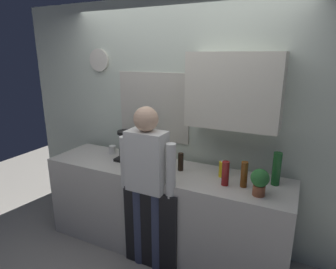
# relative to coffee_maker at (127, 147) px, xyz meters

# --- Properties ---
(ground_plane) EXTENTS (8.00, 8.00, 0.00)m
(ground_plane) POSITION_rel_coffee_maker_xyz_m (0.47, -0.37, -1.06)
(ground_plane) COLOR #9E998E
(kitchen_counter) EXTENTS (2.54, 0.64, 0.91)m
(kitchen_counter) POSITION_rel_coffee_maker_xyz_m (0.47, -0.07, -0.60)
(kitchen_counter) COLOR beige
(kitchen_counter) RESTS_ON ground_plane
(dishwasher_panel) EXTENTS (0.56, 0.02, 0.82)m
(dishwasher_panel) POSITION_rel_coffee_maker_xyz_m (0.50, -0.41, -0.65)
(dishwasher_panel) COLOR black
(dishwasher_panel) RESTS_ON ground_plane
(back_wall_assembly) EXTENTS (4.14, 0.42, 2.60)m
(back_wall_assembly) POSITION_rel_coffee_maker_xyz_m (0.55, 0.33, 0.30)
(back_wall_assembly) COLOR silver
(back_wall_assembly) RESTS_ON ground_plane
(coffee_maker) EXTENTS (0.20, 0.20, 0.33)m
(coffee_maker) POSITION_rel_coffee_maker_xyz_m (0.00, 0.00, 0.00)
(coffee_maker) COLOR black
(coffee_maker) RESTS_ON kitchen_counter
(bottle_clear_soda) EXTENTS (0.09, 0.09, 0.28)m
(bottle_clear_soda) POSITION_rel_coffee_maker_xyz_m (0.08, 0.16, -0.01)
(bottle_clear_soda) COLOR #2D8C33
(bottle_clear_soda) RESTS_ON kitchen_counter
(bottle_green_wine) EXTENTS (0.07, 0.07, 0.30)m
(bottle_green_wine) POSITION_rel_coffee_maker_xyz_m (1.53, 0.05, 0.00)
(bottle_green_wine) COLOR #195923
(bottle_green_wine) RESTS_ON kitchen_counter
(bottle_dark_sauce) EXTENTS (0.06, 0.06, 0.18)m
(bottle_dark_sauce) POSITION_rel_coffee_maker_xyz_m (0.65, -0.02, -0.06)
(bottle_dark_sauce) COLOR black
(bottle_dark_sauce) RESTS_ON kitchen_counter
(bottle_olive_oil) EXTENTS (0.06, 0.06, 0.25)m
(bottle_olive_oil) POSITION_rel_coffee_maker_xyz_m (0.45, 0.01, -0.02)
(bottle_olive_oil) COLOR olive
(bottle_olive_oil) RESTS_ON kitchen_counter
(bottle_amber_beer) EXTENTS (0.06, 0.06, 0.23)m
(bottle_amber_beer) POSITION_rel_coffee_maker_xyz_m (1.29, -0.11, -0.03)
(bottle_amber_beer) COLOR brown
(bottle_amber_beer) RESTS_ON kitchen_counter
(bottle_red_vinegar) EXTENTS (0.06, 0.06, 0.22)m
(bottle_red_vinegar) POSITION_rel_coffee_maker_xyz_m (1.13, -0.15, -0.04)
(bottle_red_vinegar) COLOR maroon
(bottle_red_vinegar) RESTS_ON kitchen_counter
(cup_white_mug) EXTENTS (0.08, 0.08, 0.10)m
(cup_white_mug) POSITION_rel_coffee_maker_xyz_m (-0.26, 0.08, -0.10)
(cup_white_mug) COLOR white
(cup_white_mug) RESTS_ON kitchen_counter
(potted_plant) EXTENTS (0.15, 0.15, 0.23)m
(potted_plant) POSITION_rel_coffee_maker_xyz_m (1.43, -0.22, -0.01)
(potted_plant) COLOR #9E5638
(potted_plant) RESTS_ON kitchen_counter
(dish_soap) EXTENTS (0.06, 0.06, 0.18)m
(dish_soap) POSITION_rel_coffee_maker_xyz_m (1.06, 0.01, -0.07)
(dish_soap) COLOR yellow
(dish_soap) RESTS_ON kitchen_counter
(person_at_sink) EXTENTS (0.57, 0.22, 1.60)m
(person_at_sink) POSITION_rel_coffee_maker_xyz_m (0.47, -0.37, -0.11)
(person_at_sink) COLOR #3F4766
(person_at_sink) RESTS_ON ground_plane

